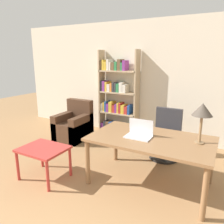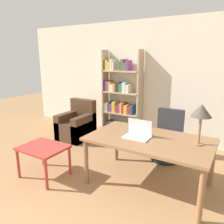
{
  "view_description": "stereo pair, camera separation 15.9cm",
  "coord_description": "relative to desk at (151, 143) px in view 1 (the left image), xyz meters",
  "views": [
    {
      "loc": [
        1.37,
        -0.34,
        1.88
      ],
      "look_at": [
        -0.32,
        2.75,
        0.99
      ],
      "focal_mm": 35.0,
      "sensor_mm": 36.0,
      "label": 1
    },
    {
      "loc": [
        1.51,
        -0.26,
        1.88
      ],
      "look_at": [
        -0.32,
        2.75,
        0.99
      ],
      "focal_mm": 35.0,
      "sensor_mm": 36.0,
      "label": 2
    }
  ],
  "objects": [
    {
      "name": "desk",
      "position": [
        0.0,
        0.0,
        0.0
      ],
      "size": [
        1.75,
        1.03,
        0.74
      ],
      "color": "olive",
      "rests_on": "ground_plane"
    },
    {
      "name": "armchair",
      "position": [
        -2.2,
        0.98,
        -0.36
      ],
      "size": [
        0.67,
        0.76,
        0.89
      ],
      "color": "#472D1E",
      "rests_on": "ground_plane"
    },
    {
      "name": "laptop",
      "position": [
        -0.17,
        -0.05,
        0.13
      ],
      "size": [
        0.37,
        0.24,
        0.25
      ],
      "color": "silver",
      "rests_on": "desk"
    },
    {
      "name": "wall_back",
      "position": [
        -0.43,
        1.98,
        0.69
      ],
      "size": [
        8.0,
        0.06,
        2.7
      ],
      "color": "beige",
      "rests_on": "ground_plane"
    },
    {
      "name": "side_table_blue",
      "position": [
        -1.51,
        -0.65,
        -0.22
      ],
      "size": [
        0.7,
        0.57,
        0.51
      ],
      "color": "#B2332D",
      "rests_on": "ground_plane"
    },
    {
      "name": "office_chair",
      "position": [
        -0.04,
        1.02,
        -0.24
      ],
      "size": [
        0.55,
        0.55,
        0.94
      ],
      "color": "black",
      "rests_on": "ground_plane"
    },
    {
      "name": "table_lamp",
      "position": [
        0.64,
        0.12,
        0.53
      ],
      "size": [
        0.27,
        0.27,
        0.55
      ],
      "color": "olive",
      "rests_on": "desk"
    },
    {
      "name": "bookshelf",
      "position": [
        -1.5,
        1.79,
        0.21
      ],
      "size": [
        0.99,
        0.28,
        2.05
      ],
      "color": "tan",
      "rests_on": "ground_plane"
    }
  ]
}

